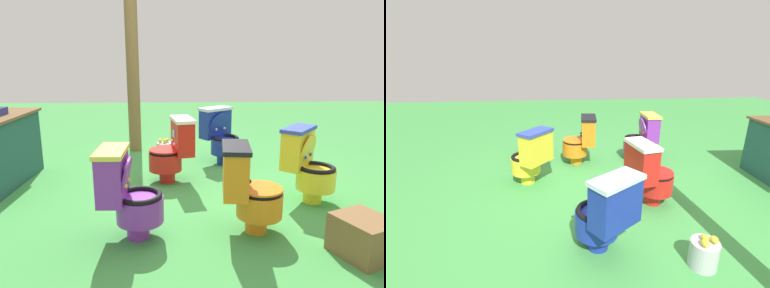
# 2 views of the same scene
# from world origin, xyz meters

# --- Properties ---
(ground) EXTENTS (14.00, 14.00, 0.00)m
(ground) POSITION_xyz_m (0.00, 0.00, 0.00)
(ground) COLOR #429947
(toilet_red) EXTENTS (0.49, 0.56, 0.73)m
(toilet_red) POSITION_xyz_m (0.18, 0.23, 0.37)
(toilet_red) COLOR red
(toilet_red) RESTS_ON ground
(toilet_blue) EXTENTS (0.63, 0.61, 0.73)m
(toilet_blue) POSITION_xyz_m (0.89, -0.38, 0.37)
(toilet_blue) COLOR #192D9E
(toilet_blue) RESTS_ON ground
(toilet_yellow) EXTENTS (0.62, 0.64, 0.73)m
(toilet_yellow) POSITION_xyz_m (-0.43, -1.08, 0.37)
(toilet_yellow) COLOR yellow
(toilet_yellow) RESTS_ON ground
(toilet_purple) EXTENTS (0.44, 0.50, 0.73)m
(toilet_purple) POSITION_xyz_m (-1.13, 0.57, 0.37)
(toilet_purple) COLOR purple
(toilet_purple) RESTS_ON ground
(toilet_orange) EXTENTS (0.45, 0.53, 0.73)m
(toilet_orange) POSITION_xyz_m (-1.06, -0.39, 0.37)
(toilet_orange) COLOR orange
(toilet_orange) RESTS_ON ground
(wooden_post) EXTENTS (0.18, 0.18, 2.12)m
(wooden_post) POSITION_xyz_m (1.58, 0.81, 1.06)
(wooden_post) COLOR brown
(wooden_post) RESTS_ON ground
(small_crate) EXTENTS (0.49, 0.47, 0.29)m
(small_crate) POSITION_xyz_m (-1.46, -1.15, 0.14)
(small_crate) COLOR brown
(small_crate) RESTS_ON ground
(lemon_bucket) EXTENTS (0.22, 0.22, 0.28)m
(lemon_bucket) POSITION_xyz_m (1.12, 0.36, 0.12)
(lemon_bucket) COLOR #B7B7BF
(lemon_bucket) RESTS_ON ground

